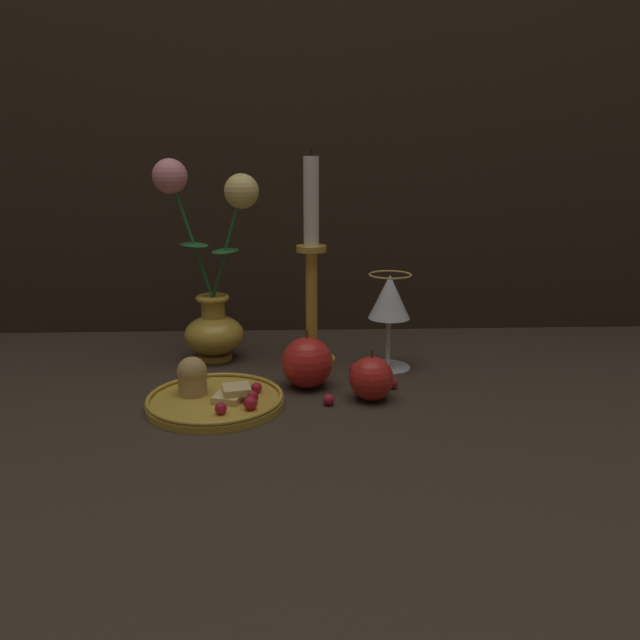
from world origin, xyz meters
TOP-DOWN VIEW (x-y plane):
  - ground_plane at (0.00, 0.00)m, footprint 2.40×2.40m
  - wall_back at (0.00, 0.36)m, footprint 2.40×0.04m
  - vase at (-0.11, 0.16)m, footprint 0.17×0.10m
  - plate_with_pastries at (-0.09, -0.05)m, footprint 0.19×0.19m
  - wine_glass at (0.18, 0.10)m, footprint 0.07×0.07m
  - candlestick at (0.05, 0.12)m, footprint 0.08×0.08m
  - apple_beside_vase at (0.13, -0.04)m, footprint 0.06×0.06m
  - apple_near_glass at (0.04, 0.01)m, footprint 0.08×0.08m
  - berry_near_plate at (0.12, 0.07)m, footprint 0.02×0.02m
  - berry_front_center at (0.17, 0.00)m, footprint 0.02×0.02m
  - berry_by_glass_stem at (0.07, -0.06)m, footprint 0.02×0.02m

SIDE VIEW (x-z plane):
  - ground_plane at x=0.00m, z-range 0.00..0.00m
  - berry_by_glass_stem at x=0.07m, z-range 0.00..0.02m
  - berry_near_plate at x=0.12m, z-range 0.00..0.02m
  - berry_front_center at x=0.17m, z-range 0.00..0.02m
  - plate_with_pastries at x=-0.09m, z-range -0.02..0.05m
  - apple_beside_vase at x=0.13m, z-range -0.01..0.07m
  - apple_near_glass at x=0.04m, z-range -0.01..0.08m
  - wine_glass at x=0.18m, z-range 0.03..0.19m
  - vase at x=-0.11m, z-range -0.04..0.30m
  - candlestick at x=0.05m, z-range -0.03..0.32m
  - wall_back at x=0.00m, z-range 0.00..1.20m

